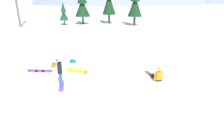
% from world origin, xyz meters
% --- Properties ---
extents(ground_plane, '(800.00, 800.00, 0.00)m').
position_xyz_m(ground_plane, '(0.00, 0.00, 0.00)').
color(ground_plane, white).
extents(snowboarder_foreground, '(0.65, 1.49, 1.79)m').
position_xyz_m(snowboarder_foreground, '(-2.29, 0.87, 0.95)').
color(snowboarder_foreground, '#993FD8').
rests_on(snowboarder_foreground, ground_plane).
extents(snowboarder_midground, '(1.01, 1.79, 0.94)m').
position_xyz_m(snowboarder_midground, '(3.73, 2.06, 0.32)').
color(snowboarder_midground, black).
rests_on(snowboarder_midground, ground_plane).
extents(loose_snowboard_near_right, '(1.71, 0.68, 0.26)m').
position_xyz_m(loose_snowboard_near_right, '(-1.79, 3.00, 0.13)').
color(loose_snowboard_near_right, yellow).
rests_on(loose_snowboard_near_right, ground_plane).
extents(loose_snowboard_far_spare, '(1.88, 0.16, 0.25)m').
position_xyz_m(loose_snowboard_far_spare, '(-4.50, 2.90, 0.13)').
color(loose_snowboard_far_spare, '#993FD8').
rests_on(loose_snowboard_far_spare, ground_plane).
extents(backpack_orange, '(0.40, 0.55, 0.30)m').
position_xyz_m(backpack_orange, '(-3.91, 4.09, 0.14)').
color(backpack_orange, orange).
rests_on(backpack_orange, ground_plane).
extents(backpack_teal, '(0.53, 0.54, 0.27)m').
position_xyz_m(backpack_teal, '(-2.64, 5.07, 0.11)').
color(backpack_teal, '#1E7A7F').
rests_on(backpack_teal, ground_plane).
extents(pine_tree_broad, '(1.68, 1.68, 4.34)m').
position_xyz_m(pine_tree_broad, '(-9.72, 26.72, 2.37)').
color(pine_tree_broad, '#472D19').
rests_on(pine_tree_broad, ground_plane).
extents(pine_tree_young, '(2.77, 2.77, 8.43)m').
position_xyz_m(pine_tree_young, '(-1.07, 29.48, 4.59)').
color(pine_tree_young, '#472D19').
rests_on(pine_tree_young, ground_plane).
extents(pine_tree_twin, '(2.73, 2.73, 7.82)m').
position_xyz_m(pine_tree_twin, '(4.02, 26.84, 4.26)').
color(pine_tree_twin, '#472D19').
rests_on(pine_tree_twin, ground_plane).
extents(pine_tree_leaning, '(2.97, 2.97, 7.09)m').
position_xyz_m(pine_tree_leaning, '(-6.29, 28.10, 3.87)').
color(pine_tree_leaning, '#472D19').
rests_on(pine_tree_leaning, ground_plane).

